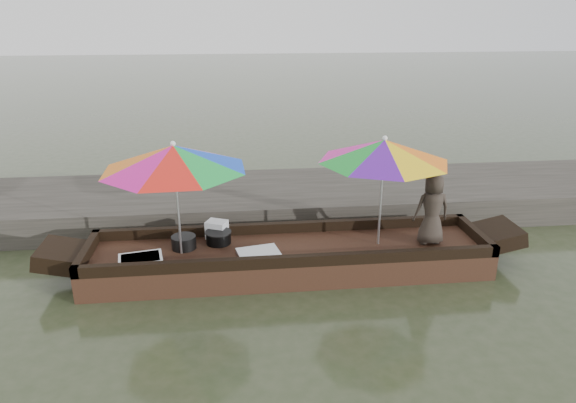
{
  "coord_description": "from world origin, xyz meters",
  "views": [
    {
      "loc": [
        -0.72,
        -6.4,
        3.42
      ],
      "look_at": [
        0.0,
        0.1,
        1.0
      ],
      "focal_mm": 32.0,
      "sensor_mm": 36.0,
      "label": 1
    }
  ],
  "objects": [
    {
      "name": "water",
      "position": [
        0.0,
        0.0,
        0.0
      ],
      "size": [
        80.0,
        80.0,
        0.0
      ],
      "primitive_type": "plane",
      "color": "#2D371F",
      "rests_on": "ground"
    },
    {
      "name": "dock",
      "position": [
        0.0,
        2.2,
        0.25
      ],
      "size": [
        22.0,
        2.2,
        0.5
      ],
      "primitive_type": "cube",
      "color": "#2D2B26",
      "rests_on": "ground"
    },
    {
      "name": "boat_hull",
      "position": [
        0.0,
        0.0,
        0.17
      ],
      "size": [
        5.51,
        1.2,
        0.35
      ],
      "primitive_type": "cube",
      "color": "black",
      "rests_on": "water"
    },
    {
      "name": "cooking_pot",
      "position": [
        -1.44,
        0.16,
        0.44
      ],
      "size": [
        0.34,
        0.34,
        0.18
      ],
      "primitive_type": "cylinder",
      "color": "black",
      "rests_on": "boat_hull"
    },
    {
      "name": "tray_crayfish",
      "position": [
        -1.97,
        -0.25,
        0.39
      ],
      "size": [
        0.61,
        0.48,
        0.09
      ],
      "primitive_type": "cube",
      "rotation": [
        0.0,
        0.0,
        0.19
      ],
      "color": "silver",
      "rests_on": "boat_hull"
    },
    {
      "name": "tray_scallop",
      "position": [
        -0.43,
        -0.18,
        0.38
      ],
      "size": [
        0.61,
        0.48,
        0.06
      ],
      "primitive_type": "cube",
      "rotation": [
        0.0,
        0.0,
        0.2
      ],
      "color": "silver",
      "rests_on": "boat_hull"
    },
    {
      "name": "charcoal_grill",
      "position": [
        -0.97,
        0.27,
        0.43
      ],
      "size": [
        0.35,
        0.35,
        0.16
      ],
      "primitive_type": "cylinder",
      "color": "black",
      "rests_on": "boat_hull"
    },
    {
      "name": "supply_bag",
      "position": [
        -0.99,
        0.45,
        0.48
      ],
      "size": [
        0.34,
        0.31,
        0.26
      ],
      "primitive_type": "cube",
      "rotation": [
        0.0,
        0.0,
        -0.41
      ],
      "color": "silver",
      "rests_on": "boat_hull"
    },
    {
      "name": "vendor",
      "position": [
        1.99,
        -0.04,
        0.86
      ],
      "size": [
        0.51,
        0.33,
        1.02
      ],
      "primitive_type": "imported",
      "rotation": [
        0.0,
        0.0,
        3.15
      ],
      "color": "#302922",
      "rests_on": "boat_hull"
    },
    {
      "name": "umbrella_bow",
      "position": [
        -1.47,
        0.0,
        1.12
      ],
      "size": [
        2.44,
        2.44,
        1.55
      ],
      "primitive_type": null,
      "rotation": [
        0.0,
        0.0,
        -0.35
      ],
      "color": "blue",
      "rests_on": "boat_hull"
    },
    {
      "name": "umbrella_stern",
      "position": [
        1.27,
        0.0,
        1.12
      ],
      "size": [
        1.77,
        1.77,
        1.55
      ],
      "primitive_type": null,
      "rotation": [
        0.0,
        0.0,
        0.0
      ],
      "color": "blue",
      "rests_on": "boat_hull"
    }
  ]
}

